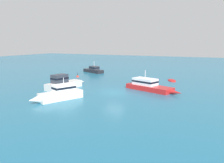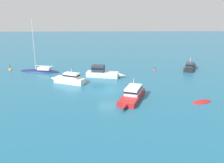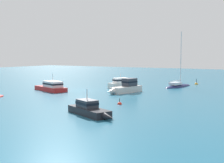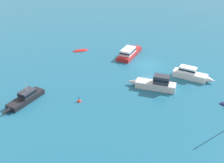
{
  "view_description": "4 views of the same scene",
  "coord_description": "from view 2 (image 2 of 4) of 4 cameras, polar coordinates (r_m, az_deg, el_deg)",
  "views": [
    {
      "loc": [
        -26.17,
        -12.36,
        6.43
      ],
      "look_at": [
        -0.67,
        0.01,
        1.53
      ],
      "focal_mm": 36.39,
      "sensor_mm": 36.0,
      "label": 1
    },
    {
      "loc": [
        0.0,
        -37.77,
        12.71
      ],
      "look_at": [
        0.68,
        0.85,
        1.14
      ],
      "focal_mm": 43.39,
      "sensor_mm": 36.0,
      "label": 2
    },
    {
      "loc": [
        39.34,
        29.21,
        5.69
      ],
      "look_at": [
        4.4,
        8.13,
        2.08
      ],
      "focal_mm": 49.76,
      "sensor_mm": 36.0,
      "label": 3
    },
    {
      "loc": [
        1.78,
        41.18,
        19.33
      ],
      "look_at": [
        5.18,
        7.91,
        0.98
      ],
      "focal_mm": 44.1,
      "sensor_mm": 36.0,
      "label": 4
    }
  ],
  "objects": [
    {
      "name": "channel_buoy",
      "position": [
        52.09,
        9.02,
        2.35
      ],
      "size": [
        0.52,
        0.52,
        0.94
      ],
      "color": "red",
      "rests_on": "ground"
    },
    {
      "name": "cabin_cruiser",
      "position": [
        43.84,
        -9.13,
        0.56
      ],
      "size": [
        6.15,
        3.65,
        2.47
      ],
      "rotation": [
        0.0,
        0.0,
        2.72
      ],
      "color": "silver",
      "rests_on": "ground"
    },
    {
      "name": "powerboat",
      "position": [
        46.76,
        -1.94,
        1.86
      ],
      "size": [
        6.97,
        2.72,
        2.08
      ],
      "rotation": [
        0.0,
        0.0,
        6.08
      ],
      "color": "silver",
      "rests_on": "ground"
    },
    {
      "name": "launch",
      "position": [
        54.22,
        16.11,
        3.04
      ],
      "size": [
        3.68,
        6.46,
        2.43
      ],
      "rotation": [
        0.0,
        0.0,
        1.16
      ],
      "color": "black",
      "rests_on": "ground"
    },
    {
      "name": "ketch",
      "position": [
        52.19,
        -14.88,
        2.14
      ],
      "size": [
        7.93,
        3.32,
        10.02
      ],
      "rotation": [
        0.0,
        0.0,
        2.95
      ],
      "color": "#191E4C",
      "rests_on": "ground"
    },
    {
      "name": "ground_plane",
      "position": [
        39.85,
        -0.95,
        -1.93
      ],
      "size": [
        160.0,
        160.0,
        0.0
      ],
      "primitive_type": "plane",
      "color": "#1E607F"
    },
    {
      "name": "mooring_buoy",
      "position": [
        55.36,
        -20.62,
        2.33
      ],
      "size": [
        0.63,
        0.63,
        1.35
      ],
      "color": "orange",
      "rests_on": "ground"
    },
    {
      "name": "motor_cruiser",
      "position": [
        36.38,
        4.27,
        -2.75
      ],
      "size": [
        4.27,
        8.13,
        2.69
      ],
      "rotation": [
        0.0,
        0.0,
        4.37
      ],
      "color": "#B21E1E",
      "rests_on": "ground"
    },
    {
      "name": "dinghy",
      "position": [
        37.27,
        18.4,
        -4.16
      ],
      "size": [
        3.2,
        2.36,
        0.49
      ],
      "rotation": [
        0.0,
        0.0,
        0.42
      ],
      "color": "#B21E1E",
      "rests_on": "ground"
    }
  ]
}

